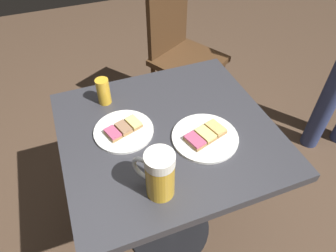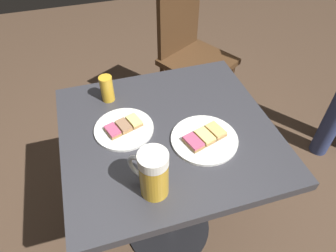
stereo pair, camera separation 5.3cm
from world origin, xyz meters
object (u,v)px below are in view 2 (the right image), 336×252
at_px(plate_near, 124,128).
at_px(cafe_chair, 190,49).
at_px(beer_mug, 153,173).
at_px(plate_far, 204,138).
at_px(beer_glass_small, 107,89).

distance_m(plate_near, cafe_chair, 0.96).
xyz_separation_m(beer_mug, cafe_chair, (1.05, -0.51, -0.28)).
xyz_separation_m(plate_far, beer_mug, (-0.15, 0.23, 0.08)).
height_order(plate_near, beer_mug, beer_mug).
xyz_separation_m(plate_near, plate_far, (-0.13, -0.26, 0.00)).
distance_m(beer_mug, cafe_chair, 1.20).
distance_m(beer_mug, beer_glass_small, 0.48).
height_order(plate_far, beer_glass_small, beer_glass_small).
bearing_deg(plate_far, plate_near, 62.99).
bearing_deg(plate_near, cafe_chair, -35.44).
bearing_deg(beer_glass_small, plate_near, -172.08).
relative_size(plate_far, cafe_chair, 0.25).
relative_size(plate_near, beer_mug, 1.28).
distance_m(plate_far, beer_mug, 0.28).
bearing_deg(beer_mug, plate_near, 7.52).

